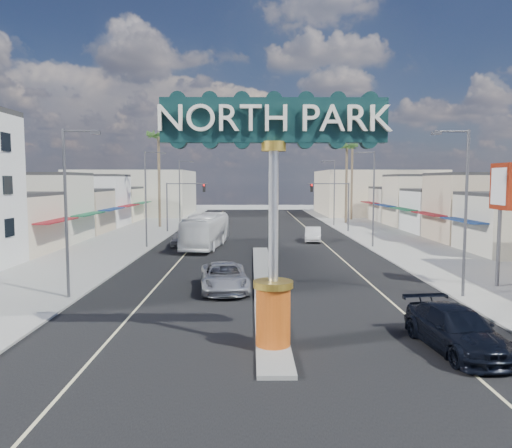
{
  "coord_description": "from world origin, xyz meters",
  "views": [
    {
      "loc": [
        -0.82,
        -16.33,
        6.37
      ],
      "look_at": [
        -0.55,
        11.17,
        3.93
      ],
      "focal_mm": 35.0,
      "sensor_mm": 36.0,
      "label": 1
    }
  ],
  "objects_px": {
    "traffic_signal_right": "(334,197)",
    "suv_left": "(224,277)",
    "traffic_signal_left": "(182,197)",
    "palm_left_far": "(158,141)",
    "streetlight_r_mid": "(372,194)",
    "streetlight_r_near": "(463,204)",
    "streetlight_l_mid": "(147,194)",
    "gateway_sign": "(274,192)",
    "streetlight_l_far": "(181,189)",
    "suv_right": "(456,329)",
    "car_parked_right": "(313,234)",
    "palm_right_mid": "(347,150)",
    "city_bus": "(206,231)",
    "streetlight_l_near": "(69,205)",
    "car_parked_left": "(180,239)",
    "streetlight_r_far": "(333,189)",
    "palm_right_far": "(352,141)",
    "bank_pylon_sign": "(501,193)"
  },
  "relations": [
    {
      "from": "gateway_sign",
      "to": "streetlight_l_far",
      "type": "height_order",
      "value": "gateway_sign"
    },
    {
      "from": "streetlight_l_far",
      "to": "bank_pylon_sign",
      "type": "distance_m",
      "value": 46.26
    },
    {
      "from": "streetlight_l_far",
      "to": "suv_left",
      "type": "relative_size",
      "value": 1.58
    },
    {
      "from": "streetlight_r_far",
      "to": "palm_right_far",
      "type": "distance_m",
      "value": 13.21
    },
    {
      "from": "traffic_signal_right",
      "to": "suv_right",
      "type": "bearing_deg",
      "value": -93.18
    },
    {
      "from": "streetlight_r_mid",
      "to": "streetlight_l_mid",
      "type": "bearing_deg",
      "value": 180.0
    },
    {
      "from": "streetlight_l_near",
      "to": "palm_right_mid",
      "type": "bearing_deg",
      "value": 63.01
    },
    {
      "from": "streetlight_r_mid",
      "to": "car_parked_left",
      "type": "distance_m",
      "value": 18.7
    },
    {
      "from": "streetlight_l_mid",
      "to": "streetlight_l_far",
      "type": "relative_size",
      "value": 1.0
    },
    {
      "from": "suv_right",
      "to": "car_parked_right",
      "type": "relative_size",
      "value": 1.21
    },
    {
      "from": "city_bus",
      "to": "streetlight_l_near",
      "type": "bearing_deg",
      "value": -98.76
    },
    {
      "from": "gateway_sign",
      "to": "car_parked_left",
      "type": "relative_size",
      "value": 2.23
    },
    {
      "from": "streetlight_l_near",
      "to": "gateway_sign",
      "type": "bearing_deg",
      "value": -37.55
    },
    {
      "from": "traffic_signal_right",
      "to": "traffic_signal_left",
      "type": "bearing_deg",
      "value": 180.0
    },
    {
      "from": "gateway_sign",
      "to": "streetlight_l_near",
      "type": "xyz_separation_m",
      "value": [
        -10.43,
        8.02,
        -0.86
      ]
    },
    {
      "from": "car_parked_right",
      "to": "suv_right",
      "type": "bearing_deg",
      "value": -80.89
    },
    {
      "from": "streetlight_l_far",
      "to": "bank_pylon_sign",
      "type": "xyz_separation_m",
      "value": [
        24.13,
        -39.47,
        0.51
      ]
    },
    {
      "from": "streetlight_l_far",
      "to": "palm_right_mid",
      "type": "relative_size",
      "value": 0.74
    },
    {
      "from": "car_parked_left",
      "to": "streetlight_r_far",
      "type": "bearing_deg",
      "value": 44.78
    },
    {
      "from": "streetlight_l_near",
      "to": "traffic_signal_left",
      "type": "bearing_deg",
      "value": 87.9
    },
    {
      "from": "gateway_sign",
      "to": "bank_pylon_sign",
      "type": "bearing_deg",
      "value": 37.61
    },
    {
      "from": "streetlight_r_mid",
      "to": "streetlight_r_far",
      "type": "bearing_deg",
      "value": 90.0
    },
    {
      "from": "palm_right_far",
      "to": "suv_right",
      "type": "bearing_deg",
      "value": -97.71
    },
    {
      "from": "streetlight_l_near",
      "to": "palm_right_far",
      "type": "height_order",
      "value": "palm_right_far"
    },
    {
      "from": "streetlight_r_far",
      "to": "traffic_signal_left",
      "type": "bearing_deg",
      "value": -157.8
    },
    {
      "from": "streetlight_l_far",
      "to": "streetlight_r_mid",
      "type": "bearing_deg",
      "value": -46.52
    },
    {
      "from": "palm_right_mid",
      "to": "palm_right_far",
      "type": "xyz_separation_m",
      "value": [
        2.0,
        6.0,
        1.78
      ]
    },
    {
      "from": "streetlight_r_mid",
      "to": "streetlight_r_far",
      "type": "height_order",
      "value": "same"
    },
    {
      "from": "streetlight_r_mid",
      "to": "streetlight_r_near",
      "type": "bearing_deg",
      "value": -90.0
    },
    {
      "from": "streetlight_r_near",
      "to": "suv_right",
      "type": "xyz_separation_m",
      "value": [
        -3.59,
        -8.24,
        -4.26
      ]
    },
    {
      "from": "streetlight_r_near",
      "to": "suv_left",
      "type": "distance_m",
      "value": 13.64
    },
    {
      "from": "city_bus",
      "to": "gateway_sign",
      "type": "bearing_deg",
      "value": -73.98
    },
    {
      "from": "palm_right_mid",
      "to": "palm_right_far",
      "type": "height_order",
      "value": "palm_right_far"
    },
    {
      "from": "streetlight_l_near",
      "to": "streetlight_l_far",
      "type": "distance_m",
      "value": 42.0
    },
    {
      "from": "streetlight_r_far",
      "to": "palm_right_mid",
      "type": "xyz_separation_m",
      "value": [
        2.57,
        4.0,
        5.54
      ]
    },
    {
      "from": "gateway_sign",
      "to": "palm_right_mid",
      "type": "relative_size",
      "value": 0.76
    },
    {
      "from": "palm_right_mid",
      "to": "streetlight_r_near",
      "type": "bearing_deg",
      "value": -93.19
    },
    {
      "from": "streetlight_l_far",
      "to": "suv_left",
      "type": "height_order",
      "value": "streetlight_l_far"
    },
    {
      "from": "car_parked_left",
      "to": "streetlight_l_far",
      "type": "bearing_deg",
      "value": 93.63
    },
    {
      "from": "suv_left",
      "to": "palm_left_far",
      "type": "bearing_deg",
      "value": 99.41
    },
    {
      "from": "traffic_signal_right",
      "to": "streetlight_r_mid",
      "type": "xyz_separation_m",
      "value": [
        1.25,
        -13.99,
        0.79
      ]
    },
    {
      "from": "city_bus",
      "to": "car_parked_right",
      "type": "bearing_deg",
      "value": 28.24
    },
    {
      "from": "traffic_signal_right",
      "to": "suv_left",
      "type": "distance_m",
      "value": 34.27
    },
    {
      "from": "city_bus",
      "to": "bank_pylon_sign",
      "type": "distance_m",
      "value": 26.27
    },
    {
      "from": "traffic_signal_right",
      "to": "streetlight_r_near",
      "type": "xyz_separation_m",
      "value": [
        1.25,
        -33.99,
        0.79
      ]
    },
    {
      "from": "streetlight_l_far",
      "to": "palm_right_mid",
      "type": "distance_m",
      "value": 24.41
    },
    {
      "from": "car_parked_left",
      "to": "city_bus",
      "type": "distance_m",
      "value": 2.9
    },
    {
      "from": "streetlight_l_mid",
      "to": "streetlight_r_mid",
      "type": "relative_size",
      "value": 1.0
    },
    {
      "from": "palm_right_far",
      "to": "palm_left_far",
      "type": "bearing_deg",
      "value": -156.8
    },
    {
      "from": "gateway_sign",
      "to": "palm_right_mid",
      "type": "distance_m",
      "value": 55.76
    }
  ]
}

